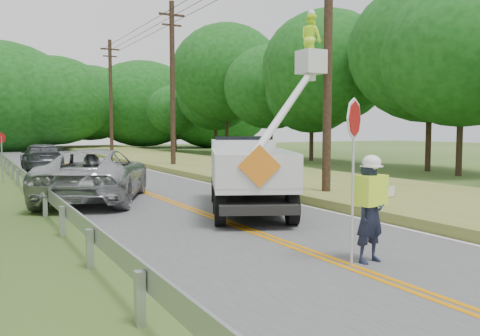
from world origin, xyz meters
name	(u,v)px	position (x,y,z in m)	size (l,w,h in m)	color
ground	(432,298)	(0.00, 0.00, 0.00)	(140.00, 140.00, 0.00)	#335021
road	(143,192)	(0.00, 14.00, 0.01)	(7.20, 96.00, 0.03)	#49494C
guardrail	(29,181)	(-4.02, 14.91, 0.55)	(0.18, 48.00, 0.77)	#A5A7AE
utility_poles	(224,70)	(5.00, 17.02, 5.27)	(1.60, 43.30, 10.00)	black
tall_grass_verge	(295,180)	(7.10, 14.00, 0.15)	(7.00, 96.00, 0.30)	olive
treeline_right	(310,75)	(16.25, 25.65, 6.36)	(11.53, 51.35, 12.31)	#332319
treeline_horizon	(36,101)	(0.84, 56.11, 5.50)	(56.87, 14.15, 12.85)	#0F420E
flagger	(370,205)	(0.52, 1.90, 1.09)	(1.14, 0.54, 3.00)	#191E33
bucket_truck	(252,160)	(1.98, 8.92, 1.47)	(5.48, 6.57, 6.26)	black
suv_silver	(95,175)	(-2.16, 12.44, 0.91)	(2.94, 6.37, 1.77)	#A3A5AA
suv_darkgrey	(41,157)	(-2.16, 26.95, 0.78)	(2.14, 5.26, 1.53)	#3C4145
stop_sign_permanent	(2,150)	(-4.63, 20.18, 1.49)	(0.37, 0.35, 2.29)	#A5A7AE
yard_sign	(391,192)	(5.80, 6.71, 0.47)	(0.43, 0.19, 0.66)	white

